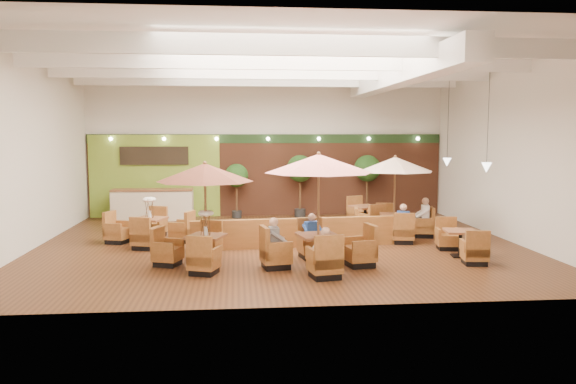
{
  "coord_description": "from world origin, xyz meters",
  "views": [
    {
      "loc": [
        -1.24,
        -16.25,
        3.27
      ],
      "look_at": [
        0.3,
        0.5,
        1.5
      ],
      "focal_mm": 35.0,
      "sensor_mm": 36.0,
      "label": 1
    }
  ],
  "objects": [
    {
      "name": "room",
      "position": [
        0.25,
        1.22,
        3.63
      ],
      "size": [
        14.04,
        14.0,
        5.52
      ],
      "color": "#381E0F",
      "rests_on": "ground"
    },
    {
      "name": "diner_3",
      "position": [
        3.67,
        -0.17,
        0.73
      ],
      "size": [
        0.39,
        0.34,
        0.73
      ],
      "rotation": [
        0.0,
        0.0,
        -0.22
      ],
      "color": "#214592",
      "rests_on": "ground"
    },
    {
      "name": "booth_divider",
      "position": [
        0.47,
        -0.46,
        0.42
      ],
      "size": [
        6.07,
        0.67,
        0.84
      ],
      "primitive_type": "cube",
      "rotation": [
        0.0,
        0.0,
        0.08
      ],
      "color": "brown",
      "rests_on": "ground"
    },
    {
      "name": "topiary_2",
      "position": [
        3.87,
        5.3,
        1.8
      ],
      "size": [
        1.04,
        1.04,
        2.42
      ],
      "color": "black",
      "rests_on": "ground"
    },
    {
      "name": "service_counter",
      "position": [
        -4.4,
        5.1,
        0.58
      ],
      "size": [
        3.0,
        0.75,
        1.18
      ],
      "color": "beige",
      "rests_on": "ground"
    },
    {
      "name": "diner_1",
      "position": [
        0.72,
        -1.88,
        0.73
      ],
      "size": [
        0.39,
        0.35,
        0.72
      ],
      "rotation": [
        0.0,
        0.0,
        3.44
      ],
      "color": "#214592",
      "rests_on": "ground"
    },
    {
      "name": "diner_4",
      "position": [
        4.61,
        0.77,
        0.76
      ],
      "size": [
        0.37,
        0.42,
        0.79
      ],
      "rotation": [
        0.0,
        0.0,
        1.36
      ],
      "color": "white",
      "rests_on": "ground"
    },
    {
      "name": "table_0",
      "position": [
        -2.08,
        -2.4,
        1.85
      ],
      "size": [
        2.54,
        2.68,
        2.59
      ],
      "rotation": [
        0.0,
        0.0,
        -0.34
      ],
      "color": "brown",
      "rests_on": "ground"
    },
    {
      "name": "table_5",
      "position": [
        3.16,
        2.54,
        0.38
      ],
      "size": [
        1.16,
        2.83,
        0.99
      ],
      "rotation": [
        0.0,
        0.0,
        0.4
      ],
      "color": "brown",
      "rests_on": "ground"
    },
    {
      "name": "diner_0",
      "position": [
        0.72,
        -3.95,
        0.73
      ],
      "size": [
        0.38,
        0.33,
        0.72
      ],
      "rotation": [
        0.0,
        0.0,
        0.21
      ],
      "color": "white",
      "rests_on": "ground"
    },
    {
      "name": "table_3",
      "position": [
        -3.84,
        0.63,
        0.43
      ],
      "size": [
        2.69,
        2.69,
        1.53
      ],
      "rotation": [
        0.0,
        0.0,
        -0.34
      ],
      "color": "brown",
      "rests_on": "ground"
    },
    {
      "name": "table_1",
      "position": [
        0.72,
        -2.91,
        1.91
      ],
      "size": [
        2.86,
        2.86,
        2.82
      ],
      "rotation": [
        0.0,
        0.0,
        0.19
      ],
      "color": "brown",
      "rests_on": "ground"
    },
    {
      "name": "table_4",
      "position": [
        4.66,
        -2.08,
        0.34
      ],
      "size": [
        0.92,
        2.48,
        0.9
      ],
      "rotation": [
        0.0,
        0.0,
        -0.15
      ],
      "color": "brown",
      "rests_on": "ground"
    },
    {
      "name": "topiary_1",
      "position": [
        1.21,
        5.3,
        1.81
      ],
      "size": [
        1.04,
        1.04,
        2.42
      ],
      "color": "black",
      "rests_on": "ground"
    },
    {
      "name": "topiary_0",
      "position": [
        -1.25,
        5.3,
        1.56
      ],
      "size": [
        0.9,
        0.9,
        2.1
      ],
      "color": "black",
      "rests_on": "ground"
    },
    {
      "name": "table_2",
      "position": [
        3.67,
        0.77,
        1.77
      ],
      "size": [
        2.6,
        2.6,
        2.59
      ],
      "rotation": [
        0.0,
        0.0,
        -0.17
      ],
      "color": "brown",
      "rests_on": "ground"
    },
    {
      "name": "diner_2",
      "position": [
        -0.31,
        -2.91,
        0.75
      ],
      "size": [
        0.33,
        0.4,
        0.79
      ],
      "rotation": [
        0.0,
        0.0,
        4.8
      ],
      "color": "slate",
      "rests_on": "ground"
    }
  ]
}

